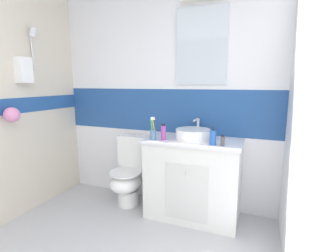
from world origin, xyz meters
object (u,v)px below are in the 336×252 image
Objects in this scene: toilet at (129,173)px; deodorant_spray_can at (163,132)px; soap_dispenser at (213,138)px; sink_basin at (193,134)px; perfume_flask_small at (223,141)px; toothbrush_cup at (153,133)px.

deodorant_spray_can is at bearing -16.52° from toilet.
soap_dispenser is 0.50m from deodorant_spray_can.
deodorant_spray_can is (-0.27, -0.14, 0.02)m from sink_basin.
soap_dispenser reaches higher than toilet.
toothbrush_cup is at bearing -179.42° from perfume_flask_small.
toilet is 1.15m from soap_dispenser.
toilet is 3.48× the size of toothbrush_cup.
soap_dispenser is (0.23, -0.15, 0.01)m from sink_basin.
soap_dispenser is at bearing 173.34° from perfume_flask_small.
perfume_flask_small is 0.59m from deodorant_spray_can.
sink_basin is at bearing 24.58° from toothbrush_cup.
sink_basin is 0.49× the size of toilet.
toothbrush_cup is 0.11m from deodorant_spray_can.
sink_basin reaches higher than soap_dispenser.
toilet is 7.94× the size of perfume_flask_small.
perfume_flask_small is 0.61× the size of deodorant_spray_can.
sink_basin is 0.36m from perfume_flask_small.
toothbrush_cup is (-0.37, -0.17, 0.01)m from sink_basin.
soap_dispenser reaches higher than deodorant_spray_can.
toothbrush_cup is (0.39, -0.17, 0.54)m from toilet.
sink_basin reaches higher than deodorant_spray_can.
toilet is (-0.77, 0.00, -0.53)m from sink_basin.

